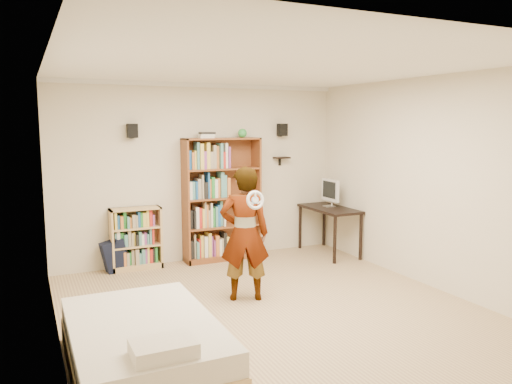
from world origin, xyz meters
The scene contains 14 objects.
ground centered at (0.00, 0.00, 0.00)m, with size 4.50×5.00×0.01m, color tan.
room_shell centered at (0.00, 0.00, 1.76)m, with size 4.52×5.02×2.71m.
crown_molding centered at (0.00, 0.00, 2.67)m, with size 4.50×5.00×0.06m.
speaker_left centered at (-1.05, 2.40, 2.00)m, with size 0.14×0.12×0.20m, color black.
speaker_right centered at (1.35, 2.40, 2.00)m, with size 0.14×0.12×0.20m, color black.
wall_shelf centered at (1.35, 2.41, 1.55)m, with size 0.25×0.16×0.03m, color black.
tall_bookshelf centered at (0.27, 2.33, 0.94)m, with size 1.19×0.35×1.89m, color brown, non-canonical shape.
low_bookshelf centered at (-1.05, 2.36, 0.45)m, with size 0.72×0.27×0.90m, color tan, non-canonical shape.
computer_desk centered at (1.95, 1.89, 0.38)m, with size 0.56×1.12×0.76m, color black, non-canonical shape.
imac centered at (2.00, 1.98, 0.98)m, with size 0.09×0.45×0.45m, color silver, non-canonical shape.
daybed centered at (-1.63, -0.69, 0.27)m, with size 1.20×1.84×0.54m, color beige, non-canonical shape.
person centered at (-0.14, 0.54, 0.80)m, with size 0.59×0.39×1.61m, color black.
wii_wheel centered at (-0.14, 0.24, 1.25)m, with size 0.22×0.22×0.04m, color silver.
navy_bag centered at (-1.37, 2.33, 0.24)m, with size 0.36×0.23×0.48m, color black, non-canonical shape.
Camera 1 is at (-2.47, -4.76, 2.10)m, focal length 35.00 mm.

